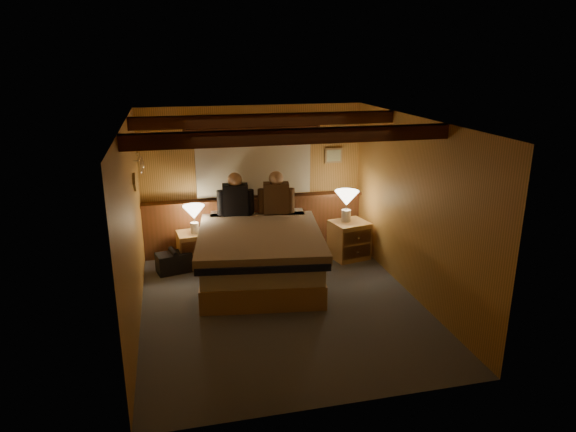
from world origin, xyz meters
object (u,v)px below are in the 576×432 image
object	(u,v)px
person_left	(235,198)
person_right	(276,196)
bed	(260,254)
duffel_bag	(174,262)
nightstand_right	(349,240)
lamp_left	(194,214)
lamp_right	(347,200)
nightstand_left	(194,249)

from	to	relation	value
person_left	person_right	xyz separation A→B (m)	(0.63, -0.07, 0.00)
bed	duffel_bag	size ratio (longest dim) A/B	4.34
nightstand_right	lamp_left	world-z (taller)	lamp_left
lamp_right	lamp_left	bearing A→B (deg)	175.63
lamp_left	lamp_right	size ratio (longest dim) A/B	0.87
nightstand_left	lamp_left	distance (m)	0.57
lamp_left	lamp_right	bearing A→B (deg)	-4.37
nightstand_left	duffel_bag	distance (m)	0.39
person_right	duffel_bag	size ratio (longest dim) A/B	1.26
lamp_right	nightstand_right	bearing A→B (deg)	-47.02
lamp_left	lamp_right	world-z (taller)	lamp_right
bed	lamp_left	xyz separation A→B (m)	(-0.88, 0.74, 0.45)
nightstand_right	person_right	size ratio (longest dim) A/B	0.91
bed	lamp_right	bearing A→B (deg)	28.17
nightstand_left	duffel_bag	xyz separation A→B (m)	(-0.32, -0.19, -0.11)
person_left	lamp_right	bearing A→B (deg)	-3.45
person_left	person_right	distance (m)	0.64
duffel_bag	lamp_right	bearing A→B (deg)	-14.36
bed	duffel_bag	world-z (taller)	bed
lamp_right	duffel_bag	bearing A→B (deg)	179.76
nightstand_left	nightstand_right	size ratio (longest dim) A/B	0.84
lamp_right	duffel_bag	size ratio (longest dim) A/B	0.89
lamp_right	person_right	world-z (taller)	person_right
bed	nightstand_right	distance (m)	1.63
lamp_right	person_right	size ratio (longest dim) A/B	0.71
lamp_left	person_left	world-z (taller)	person_left
nightstand_right	person_left	distance (m)	1.95
lamp_left	duffel_bag	distance (m)	0.79
lamp_right	person_right	distance (m)	1.12
bed	person_right	xyz separation A→B (m)	(0.41, 0.77, 0.64)
bed	duffel_bag	xyz separation A→B (m)	(-1.22, 0.57, -0.24)
lamp_right	duffel_bag	distance (m)	2.84
lamp_left	lamp_right	distance (m)	2.39
lamp_right	person_left	xyz separation A→B (m)	(-1.73, 0.29, 0.07)
duffel_bag	person_left	bearing A→B (deg)	1.24
lamp_right	person_left	size ratio (longest dim) A/B	0.72
bed	person_left	xyz separation A→B (m)	(-0.23, 0.84, 0.64)
nightstand_right	person_left	size ratio (longest dim) A/B	0.92
nightstand_left	lamp_right	size ratio (longest dim) A/B	1.07
person_left	nightstand_left	bearing A→B (deg)	-167.02
nightstand_right	lamp_left	distance (m)	2.50
person_left	bed	bearing A→B (deg)	-68.99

